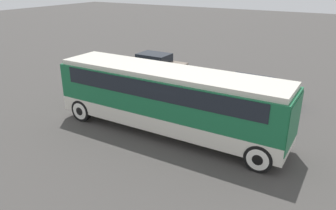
% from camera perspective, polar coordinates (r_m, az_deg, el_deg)
% --- Properties ---
extents(ground_plane, '(120.00, 120.00, 0.00)m').
position_cam_1_polar(ground_plane, '(15.59, -0.00, -4.72)').
color(ground_plane, '#423F3D').
extents(tour_bus, '(11.03, 2.54, 3.06)m').
position_cam_1_polar(tour_bus, '(14.81, 0.32, 1.64)').
color(tour_bus, silver).
rests_on(tour_bus, ground_plane).
extents(parked_car_near, '(4.48, 1.94, 1.48)m').
position_cam_1_polar(parked_car_near, '(24.87, -2.16, 7.22)').
color(parked_car_near, '#7A6B5B').
rests_on(parked_car_near, ground_plane).
extents(parked_car_mid, '(4.70, 1.93, 1.35)m').
position_cam_1_polar(parked_car_mid, '(19.94, 14.43, 2.69)').
color(parked_car_mid, navy).
rests_on(parked_car_mid, ground_plane).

